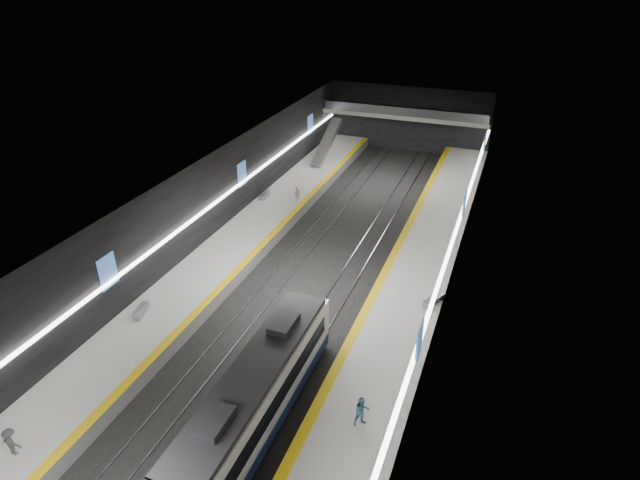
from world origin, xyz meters
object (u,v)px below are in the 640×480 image
at_px(escalator, 327,142).
at_px(passenger_left_b, 11,442).
at_px(bench_right_far, 434,300).
at_px(passenger_right_b, 362,412).
at_px(bench_left_far, 264,195).
at_px(passenger_left_a, 297,195).
at_px(bench_left_near, 141,311).

bearing_deg(escalator, passenger_left_b, -89.66).
xyz_separation_m(bench_right_far, passenger_right_b, (-1.57, -11.98, 0.62)).
relative_size(bench_left_far, passenger_left_a, 1.11).
bearing_deg(passenger_left_a, escalator, -165.09).
relative_size(bench_left_near, bench_right_far, 0.84).
distance_m(passenger_left_a, passenger_left_b, 31.95).
bearing_deg(escalator, bench_right_far, -56.03).
height_order(bench_right_far, passenger_left_a, passenger_left_a).
xyz_separation_m(bench_right_far, passenger_left_a, (-15.34, 12.33, 0.53)).
distance_m(bench_right_far, passenger_left_b, 25.74).
xyz_separation_m(bench_left_near, bench_right_far, (18.10, 8.00, 0.04)).
bearing_deg(bench_left_far, passenger_left_b, -87.17).
bearing_deg(passenger_right_b, escalator, 74.99).
distance_m(escalator, passenger_left_a, 12.98).
height_order(escalator, passenger_right_b, escalator).
height_order(passenger_left_a, passenger_left_b, same).
distance_m(bench_left_far, passenger_right_b, 29.68).
bearing_deg(bench_left_far, passenger_right_b, -55.50).
height_order(passenger_right_b, passenger_left_b, passenger_right_b).
bearing_deg(passenger_left_b, bench_right_far, -130.85).
bearing_deg(bench_left_near, passenger_right_b, -28.47).
bearing_deg(passenger_left_b, passenger_left_a, -92.85).
relative_size(passenger_left_a, passenger_left_b, 1.00).
xyz_separation_m(escalator, bench_left_far, (-1.82, -12.96, -1.69)).
height_order(bench_left_near, passenger_left_b, passenger_left_b).
xyz_separation_m(bench_left_near, passenger_left_a, (2.76, 20.33, 0.57)).
bearing_deg(bench_left_far, bench_right_far, -33.94).
relative_size(bench_left_near, passenger_left_b, 1.09).
height_order(bench_right_far, passenger_right_b, passenger_right_b).
relative_size(bench_left_near, passenger_left_a, 1.09).
bearing_deg(bench_left_far, bench_left_near, -89.03).
distance_m(bench_left_near, bench_right_far, 19.79).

